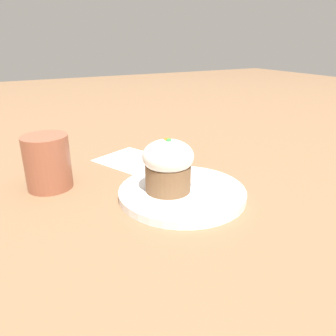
{
  "coord_description": "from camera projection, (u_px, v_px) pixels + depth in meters",
  "views": [
    {
      "loc": [
        -0.46,
        0.28,
        0.27
      ],
      "look_at": [
        0.01,
        0.02,
        0.06
      ],
      "focal_mm": 35.0,
      "sensor_mm": 36.0,
      "label": 1
    }
  ],
  "objects": [
    {
      "name": "ground_plane",
      "position": [
        182.0,
        196.0,
        0.6
      ],
      "size": [
        4.0,
        4.0,
        0.0
      ],
      "primitive_type": "plane",
      "color": "#846042"
    },
    {
      "name": "dessert_plate",
      "position": [
        182.0,
        193.0,
        0.59
      ],
      "size": [
        0.23,
        0.23,
        0.01
      ],
      "color": "white",
      "rests_on": "ground_plane"
    },
    {
      "name": "carrot_cake",
      "position": [
        168.0,
        165.0,
        0.57
      ],
      "size": [
        0.09,
        0.09,
        0.1
      ],
      "color": "brown",
      "rests_on": "dessert_plate"
    },
    {
      "name": "spoon",
      "position": [
        182.0,
        184.0,
        0.6
      ],
      "size": [
        0.07,
        0.13,
        0.01
      ],
      "color": "#B7B7BC",
      "rests_on": "dessert_plate"
    },
    {
      "name": "coffee_cup",
      "position": [
        47.0,
        162.0,
        0.61
      ],
      "size": [
        0.12,
        0.08,
        0.1
      ],
      "color": "#9E563D",
      "rests_on": "ground_plane"
    },
    {
      "name": "paper_napkin",
      "position": [
        133.0,
        160.0,
        0.77
      ],
      "size": [
        0.19,
        0.18,
        0.0
      ],
      "color": "white",
      "rests_on": "ground_plane"
    }
  ]
}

